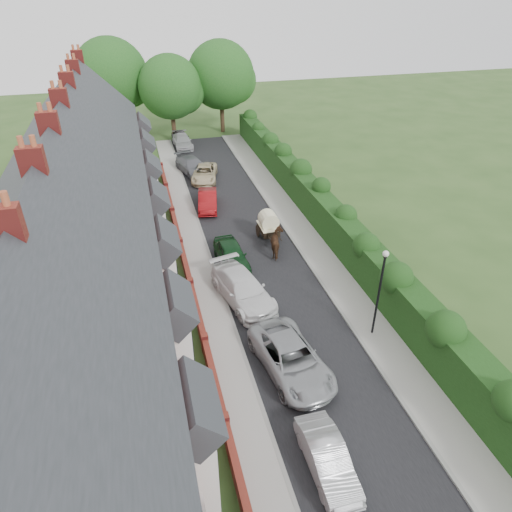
# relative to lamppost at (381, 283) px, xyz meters

# --- Properties ---
(ground) EXTENTS (140.00, 140.00, 0.00)m
(ground) POSITION_rel_lamppost_xyz_m (-3.40, -4.00, -3.30)
(ground) COLOR #2D4C1E
(ground) RESTS_ON ground
(road) EXTENTS (6.00, 58.00, 0.02)m
(road) POSITION_rel_lamppost_xyz_m (-3.90, 7.00, -3.29)
(road) COLOR black
(road) RESTS_ON ground
(pavement_hedge_side) EXTENTS (2.20, 58.00, 0.12)m
(pavement_hedge_side) POSITION_rel_lamppost_xyz_m (0.20, 7.00, -3.24)
(pavement_hedge_side) COLOR #9B9993
(pavement_hedge_side) RESTS_ON ground
(pavement_house_side) EXTENTS (1.70, 58.00, 0.12)m
(pavement_house_side) POSITION_rel_lamppost_xyz_m (-7.75, 7.00, -3.24)
(pavement_house_side) COLOR #9B9993
(pavement_house_side) RESTS_ON ground
(kerb_hedge_side) EXTENTS (0.18, 58.00, 0.13)m
(kerb_hedge_side) POSITION_rel_lamppost_xyz_m (-0.85, 7.00, -3.23)
(kerb_hedge_side) COLOR gray
(kerb_hedge_side) RESTS_ON ground
(kerb_house_side) EXTENTS (0.18, 58.00, 0.13)m
(kerb_house_side) POSITION_rel_lamppost_xyz_m (-6.95, 7.00, -3.23)
(kerb_house_side) COLOR gray
(kerb_house_side) RESTS_ON ground
(hedge) EXTENTS (2.10, 58.00, 2.85)m
(hedge) POSITION_rel_lamppost_xyz_m (2.00, 7.00, -1.70)
(hedge) COLOR black
(hedge) RESTS_ON ground
(terrace_row) EXTENTS (9.05, 40.50, 11.50)m
(terrace_row) POSITION_rel_lamppost_xyz_m (-14.27, 5.98, 1.18)
(terrace_row) COLOR maroon
(terrace_row) RESTS_ON ground
(garden_wall_row) EXTENTS (0.35, 40.35, 1.10)m
(garden_wall_row) POSITION_rel_lamppost_xyz_m (-8.75, 6.00, -2.84)
(garden_wall_row) COLOR maroon
(garden_wall_row) RESTS_ON ground
(lamppost) EXTENTS (0.32, 0.32, 5.16)m
(lamppost) POSITION_rel_lamppost_xyz_m (0.00, 0.00, 0.00)
(lamppost) COLOR black
(lamppost) RESTS_ON ground
(tree_far_left) EXTENTS (7.14, 6.80, 9.29)m
(tree_far_left) POSITION_rel_lamppost_xyz_m (-6.05, 36.08, 2.41)
(tree_far_left) COLOR #332316
(tree_far_left) RESTS_ON ground
(tree_far_right) EXTENTS (7.98, 7.60, 10.31)m
(tree_far_right) POSITION_rel_lamppost_xyz_m (-0.01, 38.08, 3.02)
(tree_far_right) COLOR #332316
(tree_far_right) RESTS_ON ground
(tree_far_back) EXTENTS (8.40, 8.00, 10.82)m
(tree_far_back) POSITION_rel_lamppost_xyz_m (-11.99, 39.08, 3.32)
(tree_far_back) COLOR #332316
(tree_far_back) RESTS_ON ground
(car_silver_a) EXTENTS (1.40, 3.95, 1.30)m
(car_silver_a) POSITION_rel_lamppost_xyz_m (-5.33, -6.61, -2.65)
(car_silver_a) COLOR #BCBCC1
(car_silver_a) RESTS_ON ground
(car_silver_b) EXTENTS (3.33, 5.87, 1.55)m
(car_silver_b) POSITION_rel_lamppost_xyz_m (-5.00, -1.36, -2.52)
(car_silver_b) COLOR #9C9FA3
(car_silver_b) RESTS_ON ground
(car_white) EXTENTS (3.44, 5.91, 1.61)m
(car_white) POSITION_rel_lamppost_xyz_m (-5.91, 4.65, -2.49)
(car_white) COLOR white
(car_white) RESTS_ON ground
(car_green) EXTENTS (1.95, 4.43, 1.48)m
(car_green) POSITION_rel_lamppost_xyz_m (-5.73, 8.60, -2.55)
(car_green) COLOR #103717
(car_green) RESTS_ON ground
(car_red) EXTENTS (2.16, 4.37, 1.38)m
(car_red) POSITION_rel_lamppost_xyz_m (-5.77, 17.40, -2.61)
(car_red) COLOR maroon
(car_red) RESTS_ON ground
(car_beige) EXTENTS (3.22, 5.12, 1.32)m
(car_beige) POSITION_rel_lamppost_xyz_m (-5.04, 23.40, -2.64)
(car_beige) COLOR beige
(car_beige) RESTS_ON ground
(car_grey) EXTENTS (3.25, 5.41, 1.47)m
(car_grey) POSITION_rel_lamppost_xyz_m (-5.88, 25.40, -2.56)
(car_grey) COLOR slate
(car_grey) RESTS_ON ground
(car_black) EXTENTS (2.00, 4.21, 1.39)m
(car_black) POSITION_rel_lamppost_xyz_m (-5.84, 34.60, -2.60)
(car_black) COLOR black
(car_black) RESTS_ON ground
(horse) EXTENTS (1.34, 2.23, 1.76)m
(horse) POSITION_rel_lamppost_xyz_m (-2.45, 9.01, -2.42)
(horse) COLOR #412817
(horse) RESTS_ON ground
(horse_cart) EXTENTS (1.35, 2.99, 2.15)m
(horse_cart) POSITION_rel_lamppost_xyz_m (-2.45, 11.26, -2.06)
(horse_cart) COLOR black
(horse_cart) RESTS_ON ground
(car_extra_far) EXTENTS (2.00, 4.64, 1.33)m
(car_extra_far) POSITION_rel_lamppost_xyz_m (-5.82, 33.36, -2.63)
(car_extra_far) COLOR #B9B8BD
(car_extra_far) RESTS_ON ground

